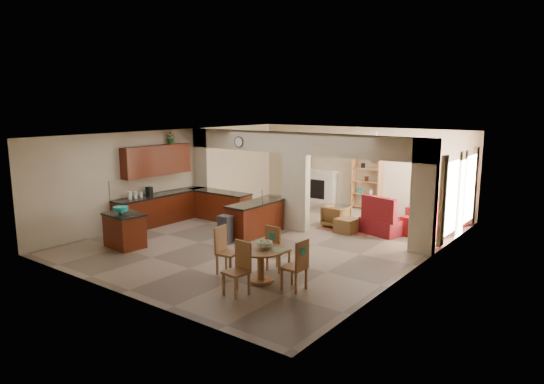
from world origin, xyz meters
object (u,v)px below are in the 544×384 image
Objects in this scene: dining_table at (261,259)px; sofa at (438,217)px; armchair at (336,216)px; kitchen_island at (125,230)px.

sofa is at bearing 76.37° from dining_table.
armchair is at bearing 101.64° from dining_table.
dining_table is at bearing 7.69° from kitchen_island.
sofa is (1.53, 6.31, -0.08)m from dining_table.
dining_table is at bearing 171.61° from sofa.
sofa is at bearing 53.69° from kitchen_island.
dining_table is (4.25, 0.16, 0.03)m from kitchen_island.
kitchen_island is at bearing 143.45° from sofa.
kitchen_island reaches higher than dining_table.
kitchen_island is 6.01m from armchair.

